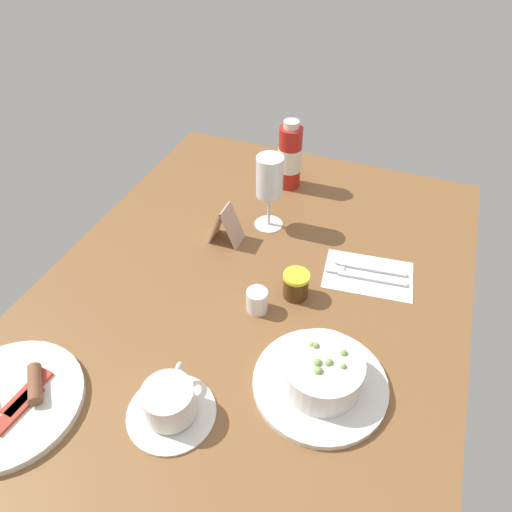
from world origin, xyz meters
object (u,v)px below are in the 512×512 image
object	(u,v)px
creamer_jug	(257,300)
jam_jar	(296,285)
breakfast_plate	(7,402)
menu_card	(226,224)
cutlery_setting	(366,274)
coffee_cup	(170,403)
sauce_bottle_red	(290,157)
wine_glass	(270,180)
porridge_bowl	(321,375)

from	to	relation	value
creamer_jug	jam_jar	distance (cm)	8.46
breakfast_plate	menu_card	bearing A→B (deg)	-17.47
cutlery_setting	menu_card	bearing A→B (deg)	90.30
coffee_cup	sauce_bottle_red	bearing A→B (deg)	2.63
cutlery_setting	creamer_jug	distance (cm)	24.79
cutlery_setting	breakfast_plate	xyz separation A→B (cm)	(-50.89, 47.67, 0.67)
coffee_cup	jam_jar	world-z (taller)	coffee_cup
jam_jar	breakfast_plate	distance (cm)	53.57
cutlery_setting	breakfast_plate	size ratio (longest dim) A/B	0.82
sauce_bottle_red	coffee_cup	bearing A→B (deg)	-177.37
cutlery_setting	jam_jar	bearing A→B (deg)	132.07
cutlery_setting	creamer_jug	world-z (taller)	creamer_jug
creamer_jug	wine_glass	world-z (taller)	wine_glass
wine_glass	jam_jar	bearing A→B (deg)	-146.90
sauce_bottle_red	menu_card	size ratio (longest dim) A/B	1.97
porridge_bowl	sauce_bottle_red	xyz separation A→B (cm)	(55.52, 23.77, 5.11)
creamer_jug	wine_glass	bearing A→B (deg)	15.14
breakfast_plate	coffee_cup	bearing A→B (deg)	-71.84
wine_glass	creamer_jug	bearing A→B (deg)	-164.86
cutlery_setting	creamer_jug	xyz separation A→B (cm)	(-17.07, 17.84, 2.20)
porridge_bowl	breakfast_plate	world-z (taller)	porridge_bowl
jam_jar	wine_glass	bearing A→B (deg)	33.10
wine_glass	sauce_bottle_red	size ratio (longest dim) A/B	1.00
cutlery_setting	wine_glass	distance (cm)	28.84
porridge_bowl	menu_card	xyz separation A→B (cm)	(29.13, 29.78, 1.33)
cutlery_setting	jam_jar	size ratio (longest dim) A/B	3.45
porridge_bowl	menu_card	size ratio (longest dim) A/B	2.47
coffee_cup	wine_glass	xyz separation A→B (cm)	(51.25, 2.24, 9.35)
wine_glass	sauce_bottle_red	xyz separation A→B (cm)	(17.62, 0.92, -3.98)
wine_glass	breakfast_plate	size ratio (longest dim) A/B	0.75
creamer_jug	menu_card	xyz separation A→B (cm)	(16.91, 13.87, 2.02)
creamer_jug	jam_jar	size ratio (longest dim) A/B	0.94
wine_glass	sauce_bottle_red	bearing A→B (deg)	2.97
porridge_bowl	menu_card	world-z (taller)	menu_card
cutlery_setting	jam_jar	xyz separation A→B (cm)	(-10.90, 12.07, 2.59)
cutlery_setting	sauce_bottle_red	xyz separation A→B (cm)	(26.23, 25.70, 7.99)
coffee_cup	breakfast_plate	distance (cm)	26.52
wine_glass	menu_card	xyz separation A→B (cm)	(-8.77, 6.92, -7.76)
porridge_bowl	menu_card	bearing A→B (deg)	45.63
coffee_cup	menu_card	size ratio (longest dim) A/B	1.57
creamer_jug	jam_jar	world-z (taller)	jam_jar
sauce_bottle_red	creamer_jug	bearing A→B (deg)	-169.71
cutlery_setting	menu_card	distance (cm)	31.99
porridge_bowl	creamer_jug	distance (cm)	20.07
jam_jar	menu_card	bearing A→B (deg)	61.33
porridge_bowl	wine_glass	distance (cm)	45.18
creamer_jug	sauce_bottle_red	size ratio (longest dim) A/B	0.30
sauce_bottle_red	menu_card	xyz separation A→B (cm)	(-26.39, 6.00, -3.78)
porridge_bowl	breakfast_plate	xyz separation A→B (cm)	(-21.59, 45.74, -2.22)
coffee_cup	creamer_jug	xyz separation A→B (cm)	(25.57, -4.70, -0.42)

